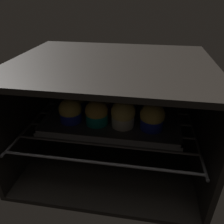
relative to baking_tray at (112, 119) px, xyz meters
The scene contains 11 objects.
oven_cavity 3.23cm from the baking_tray, 90.00° to the left, with size 59.00×47.00×37.00cm.
oven_rack 2.27cm from the baking_tray, 90.00° to the right, with size 54.80×42.00×0.80cm.
baking_tray is the anchor object (origin of this frame).
muffin_row0_col0 14.35cm from the baking_tray, 162.51° to the right, with size 7.49×7.49×8.07cm.
muffin_row0_col1 7.36cm from the baking_tray, 135.18° to the right, with size 7.38×7.38×8.19cm.
muffin_row0_col2 7.56cm from the baking_tray, 45.69° to the right, with size 7.68×7.68×8.76cm.
muffin_row0_col3 14.72cm from the baking_tray, 18.42° to the right, with size 7.70×7.70×8.94cm.
muffin_row1_col0 14.66cm from the baking_tray, 162.92° to the left, with size 7.19×7.19×7.64cm.
muffin_row1_col1 7.77cm from the baking_tray, 132.57° to the left, with size 7.19×7.19×8.96cm.
muffin_row1_col2 7.35cm from the baking_tray, 45.30° to the left, with size 7.33×7.33×8.32cm.
muffin_row1_col3 15.10cm from the baking_tray, 18.07° to the left, with size 7.31×7.31×8.50cm.
Camera 1 is at (10.41, -39.47, 53.50)cm, focal length 35.00 mm.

